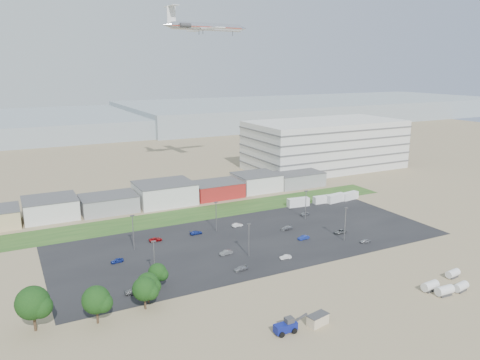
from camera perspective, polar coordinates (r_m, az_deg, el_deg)
ground at (r=128.66m, az=3.66°, el=-10.48°), size 700.00×700.00×0.00m
parking_lot at (r=146.97m, az=1.32°, el=-7.28°), size 120.00×50.00×0.01m
grass_strip at (r=172.33m, az=-5.25°, el=-4.13°), size 160.00×16.00×0.02m
hills_backdrop at (r=430.15m, az=-13.62°, el=6.93°), size 700.00×200.00×9.00m
building_row at (r=183.49m, az=-12.45°, el=-1.99°), size 170.00×20.00×8.00m
parking_garage at (r=250.05m, az=10.31°, el=4.27°), size 80.00×40.00×25.00m
portable_shed at (r=103.20m, az=9.47°, el=-16.43°), size 5.08×3.32×2.36m
telehandler at (r=99.43m, az=5.57°, el=-17.27°), size 7.76×2.64×3.22m
storage_tank_nw at (r=124.05m, az=22.16°, el=-11.84°), size 4.45×2.46×2.59m
storage_tank_ne at (r=133.45m, az=24.51°, el=-10.31°), size 4.02×2.31×2.30m
storage_tank_sw at (r=123.00m, az=23.67°, el=-12.21°), size 4.47×2.40×2.62m
storage_tank_se at (r=126.76m, az=25.32°, el=-11.65°), size 4.28×2.59×2.41m
box_trailer_a at (r=181.62m, az=7.11°, el=-2.71°), size 8.88×3.62×3.24m
box_trailer_b at (r=187.55m, az=10.00°, el=-2.34°), size 7.70×2.82×2.84m
box_trailer_c at (r=189.80m, az=11.58°, el=-2.16°), size 8.87×3.83×3.22m
box_trailer_d at (r=194.63m, az=13.23°, el=-1.89°), size 8.23×3.69×2.98m
tree_far_left at (r=106.40m, az=-23.93°, el=-13.89°), size 7.33×7.33×10.99m
tree_left at (r=105.06m, az=-17.11°, el=-14.10°), size 6.32×6.32×9.48m
tree_mid at (r=108.13m, az=-11.55°, el=-13.15°), size 5.77×5.77×8.66m
tree_right at (r=110.63m, az=-11.18°, el=-12.59°), size 5.53×5.53×8.29m
tree_near at (r=117.13m, az=-10.03°, el=-11.27°), size 4.84×4.84×7.26m
lightpole_front_l at (r=121.66m, az=-10.41°, el=-9.56°), size 1.19×0.50×10.14m
lightpole_front_m at (r=133.15m, az=1.08°, el=-7.32°), size 1.15×0.48×9.75m
lightpole_front_r at (r=147.94m, az=12.68°, el=-5.29°), size 1.26×0.52×10.69m
lightpole_back_l at (r=141.04m, az=-12.89°, el=-6.27°), size 1.25×0.52×10.60m
lightpole_back_m at (r=152.74m, az=-2.93°, el=-4.48°), size 1.18×0.49×10.00m
lightpole_back_r at (r=165.98m, az=8.01°, el=-3.04°), size 1.22×0.51×10.36m
airliner at (r=224.04m, az=-4.09°, el=18.14°), size 45.33×32.67×12.77m
parked_car_0 at (r=155.52m, az=12.12°, el=-6.15°), size 4.57×2.38×1.23m
parked_car_1 at (r=148.21m, az=7.75°, el=-6.97°), size 3.91×1.57×1.26m
parked_car_2 at (r=149.30m, az=14.99°, el=-7.19°), size 3.50×1.77×1.14m
parked_car_3 at (r=125.85m, az=0.09°, el=-10.74°), size 4.06×1.92×1.14m
parked_car_4 at (r=135.69m, az=-1.72°, el=-8.83°), size 4.10×1.84×1.31m
parked_car_5 at (r=134.86m, az=-14.76°, el=-9.48°), size 3.68×1.83×1.20m
parked_car_6 at (r=151.86m, az=-5.39°, el=-6.40°), size 4.11×1.74×1.18m
parked_car_8 at (r=171.31m, az=7.92°, el=-4.11°), size 3.56×1.64×1.18m
parked_car_9 at (r=147.84m, az=-10.26°, el=-7.14°), size 4.14×1.95×1.14m
parked_car_10 at (r=116.98m, az=-12.85°, el=-13.08°), size 4.32×1.87×1.24m
parked_car_11 at (r=158.13m, az=-0.32°, el=-5.50°), size 3.74×1.44×1.22m
parked_car_12 at (r=155.95m, az=5.70°, el=-5.85°), size 4.31×1.90×1.23m
parked_car_13 at (r=133.52m, az=5.57°, el=-9.32°), size 3.51×1.54×1.12m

